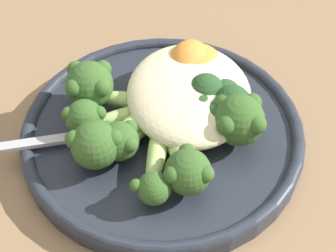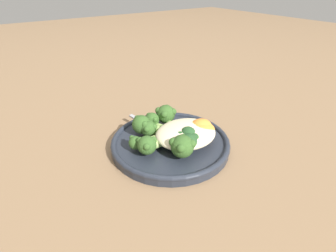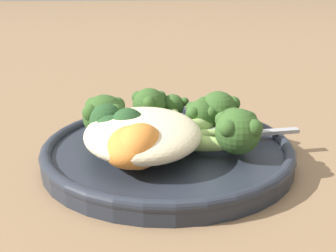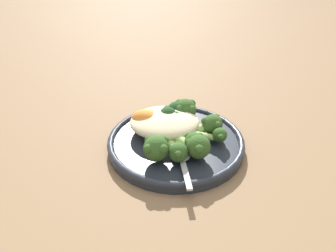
% 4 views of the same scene
% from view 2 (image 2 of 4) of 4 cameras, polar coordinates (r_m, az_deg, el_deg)
% --- Properties ---
extents(ground_plane, '(4.00, 4.00, 0.00)m').
position_cam_2_polar(ground_plane, '(0.56, -1.45, -4.73)').
color(ground_plane, '#846647').
extents(plate, '(0.25, 0.25, 0.02)m').
position_cam_2_polar(plate, '(0.56, 0.50, -3.63)').
color(plate, '#232833').
rests_on(plate, ground_plane).
extents(quinoa_mound, '(0.13, 0.11, 0.03)m').
position_cam_2_polar(quinoa_mound, '(0.54, 3.88, -1.63)').
color(quinoa_mound, beige).
rests_on(quinoa_mound, plate).
extents(broccoli_stalk_0, '(0.04, 0.10, 0.04)m').
position_cam_2_polar(broccoli_stalk_0, '(0.59, -0.26, 2.28)').
color(broccoli_stalk_0, '#9EBC66').
rests_on(broccoli_stalk_0, plate).
extents(broccoli_stalk_1, '(0.05, 0.10, 0.03)m').
position_cam_2_polar(broccoli_stalk_1, '(0.58, -2.52, 0.78)').
color(broccoli_stalk_1, '#9EBC66').
rests_on(broccoli_stalk_1, plate).
extents(broccoli_stalk_2, '(0.10, 0.10, 0.04)m').
position_cam_2_polar(broccoli_stalk_2, '(0.56, -4.16, -0.11)').
color(broccoli_stalk_2, '#9EBC66').
rests_on(broccoli_stalk_2, plate).
extents(broccoli_stalk_3, '(0.08, 0.07, 0.03)m').
position_cam_2_polar(broccoli_stalk_3, '(0.55, -3.33, -0.77)').
color(broccoli_stalk_3, '#9EBC66').
rests_on(broccoli_stalk_3, plate).
extents(broccoli_stalk_4, '(0.12, 0.04, 0.03)m').
position_cam_2_polar(broccoli_stalk_4, '(0.53, -3.99, -2.95)').
color(broccoli_stalk_4, '#9EBC66').
rests_on(broccoli_stalk_4, plate).
extents(broccoli_stalk_5, '(0.12, 0.05, 0.04)m').
position_cam_2_polar(broccoli_stalk_5, '(0.51, -2.80, -3.56)').
color(broccoli_stalk_5, '#9EBC66').
rests_on(broccoli_stalk_5, plate).
extents(broccoli_stalk_6, '(0.06, 0.07, 0.03)m').
position_cam_2_polar(broccoli_stalk_6, '(0.51, 1.73, -3.92)').
color(broccoli_stalk_6, '#9EBC66').
rests_on(broccoli_stalk_6, plate).
extents(broccoli_stalk_7, '(0.07, 0.09, 0.04)m').
position_cam_2_polar(broccoli_stalk_7, '(0.49, 3.01, -4.09)').
color(broccoli_stalk_7, '#9EBC66').
rests_on(broccoli_stalk_7, plate).
extents(sweet_potato_chunk_0, '(0.08, 0.07, 0.03)m').
position_cam_2_polar(sweet_potato_chunk_0, '(0.55, 6.91, -0.99)').
color(sweet_potato_chunk_0, orange).
rests_on(sweet_potato_chunk_0, plate).
extents(sweet_potato_chunk_1, '(0.06, 0.05, 0.04)m').
position_cam_2_polar(sweet_potato_chunk_1, '(0.55, 7.13, -0.35)').
color(sweet_potato_chunk_1, orange).
rests_on(sweet_potato_chunk_1, plate).
extents(kale_tuft, '(0.06, 0.06, 0.04)m').
position_cam_2_polar(kale_tuft, '(0.51, 3.95, -3.05)').
color(kale_tuft, '#234723').
rests_on(kale_tuft, plate).
extents(spoon, '(0.04, 0.11, 0.01)m').
position_cam_2_polar(spoon, '(0.59, -3.77, -0.07)').
color(spoon, '#A3A3A8').
rests_on(spoon, plate).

